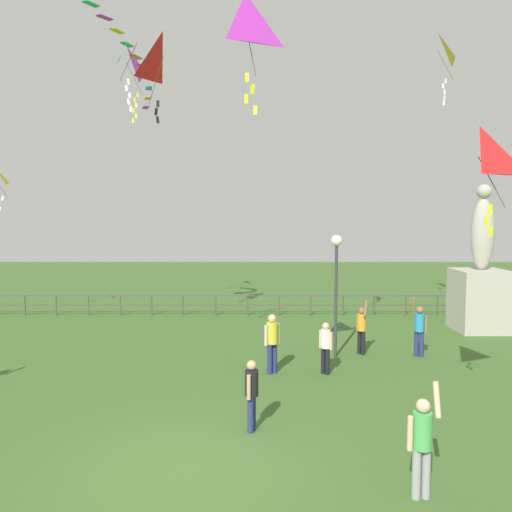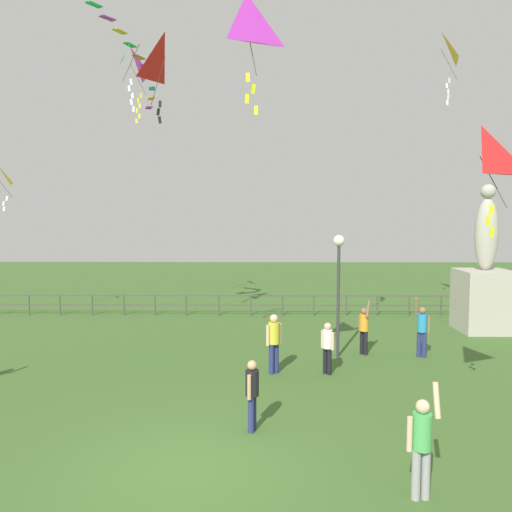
{
  "view_description": "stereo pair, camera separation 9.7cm",
  "coord_description": "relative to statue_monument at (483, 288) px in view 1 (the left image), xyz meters",
  "views": [
    {
      "loc": [
        1.26,
        -8.71,
        4.59
      ],
      "look_at": [
        1.19,
        6.58,
        3.33
      ],
      "focal_mm": 35.42,
      "sensor_mm": 36.0,
      "label": 1
    },
    {
      "loc": [
        1.35,
        -8.71,
        4.59
      ],
      "look_at": [
        1.19,
        6.58,
        3.33
      ],
      "focal_mm": 35.42,
      "sensor_mm": 36.0,
      "label": 2
    }
  ],
  "objects": [
    {
      "name": "kite_5",
      "position": [
        -11.44,
        -5.56,
        7.13
      ],
      "size": [
        0.98,
        0.98,
        2.38
      ],
      "color": "red"
    },
    {
      "name": "person_5",
      "position": [
        -5.42,
        -3.44,
        -0.8
      ],
      "size": [
        0.35,
        0.46,
        1.82
      ],
      "color": "black",
      "rests_on": "ground_plane"
    },
    {
      "name": "kite_3",
      "position": [
        -4.36,
        -9.39,
        4.01
      ],
      "size": [
        1.15,
        1.14,
        2.15
      ],
      "color": "red"
    },
    {
      "name": "person_4",
      "position": [
        -6.21,
        -11.92,
        -0.74
      ],
      "size": [
        0.51,
        0.31,
        1.94
      ],
      "color": "#99999E",
      "rests_on": "ground_plane"
    },
    {
      "name": "waterfront_railing",
      "position": [
        -10.56,
        2.96,
        -1.09
      ],
      "size": [
        36.04,
        0.06,
        0.95
      ],
      "color": "#4C4742",
      "rests_on": "ground_plane"
    },
    {
      "name": "kite_0",
      "position": [
        -1.61,
        1.02,
        9.38
      ],
      "size": [
        1.08,
        1.21,
        2.82
      ],
      "color": "yellow"
    },
    {
      "name": "person_0",
      "position": [
        -6.88,
        -5.5,
        -0.85
      ],
      "size": [
        0.35,
        0.34,
        1.5
      ],
      "color": "black",
      "rests_on": "ground_plane"
    },
    {
      "name": "lamppost",
      "position": [
        -6.32,
        -3.76,
        1.2
      ],
      "size": [
        0.36,
        0.36,
        3.95
      ],
      "color": "#38383D",
      "rests_on": "ground_plane"
    },
    {
      "name": "person_2",
      "position": [
        -8.98,
        -9.37,
        -0.83
      ],
      "size": [
        0.28,
        0.45,
        1.53
      ],
      "color": "navy",
      "rests_on": "ground_plane"
    },
    {
      "name": "kite_7",
      "position": [
        -14.34,
        2.18,
        9.18
      ],
      "size": [
        1.15,
        1.33,
        3.13
      ],
      "color": "#B22DB2"
    },
    {
      "name": "kite_6",
      "position": [
        -12.88,
        -2.43,
        8.49
      ],
      "size": [
        1.0,
        1.12,
        2.9
      ],
      "color": "#1EB759"
    },
    {
      "name": "person_3",
      "position": [
        -3.61,
        -3.71,
        -0.75
      ],
      "size": [
        0.48,
        0.39,
        1.92
      ],
      "color": "navy",
      "rests_on": "ground_plane"
    },
    {
      "name": "ground_plane",
      "position": [
        -10.14,
        -11.04,
        -1.71
      ],
      "size": [
        80.0,
        80.0,
        0.0
      ],
      "primitive_type": "plane",
      "color": "#3D6028"
    },
    {
      "name": "person_6",
      "position": [
        -8.42,
        -5.46,
        -0.72
      ],
      "size": [
        0.45,
        0.34,
        1.73
      ],
      "color": "navy",
      "rests_on": "ground_plane"
    },
    {
      "name": "kite_2",
      "position": [
        -9.1,
        -8.61,
        6.87
      ],
      "size": [
        1.07,
        0.92,
        2.54
      ],
      "color": "#B22DB2"
    },
    {
      "name": "statue_monument",
      "position": [
        0.0,
        0.0,
        0.0
      ],
      "size": [
        1.97,
        1.97,
        5.76
      ],
      "color": "#B2AD9E",
      "rests_on": "ground_plane"
    }
  ]
}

